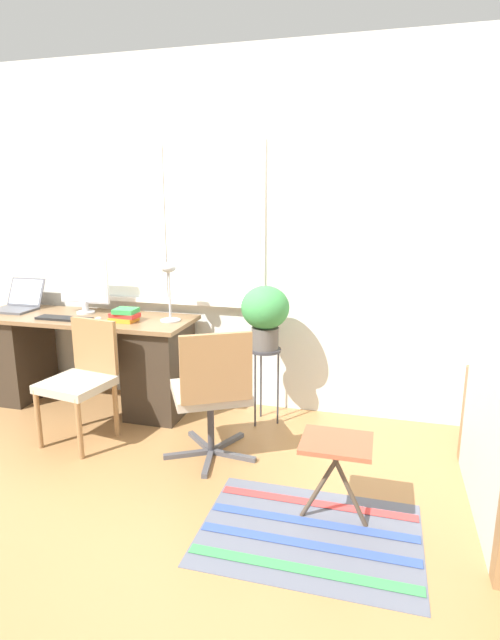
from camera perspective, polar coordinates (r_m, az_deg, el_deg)
ground_plane at (r=3.75m, az=-9.97°, el=-12.31°), size 14.00×14.00×0.00m
wall_back_with_window at (r=4.01m, az=-6.84°, el=9.53°), size 9.00×0.12×2.70m
desk at (r=4.22m, az=-18.34°, el=-4.15°), size 1.78×0.59×0.74m
laptop at (r=4.57m, az=-24.98°, el=1.75°), size 0.32×0.35×0.24m
monitor at (r=4.19m, az=-18.47°, el=4.15°), size 0.43×0.14×0.47m
keyboard at (r=4.06m, az=-20.48°, el=0.17°), size 0.44×0.12×0.02m
mouse at (r=3.90m, az=-16.96°, el=0.07°), size 0.04×0.07×0.04m
desk_lamp at (r=3.75m, az=-9.24°, el=4.38°), size 0.15×0.15×0.44m
book_stack at (r=3.85m, az=-14.13°, el=0.54°), size 0.22×0.16×0.10m
desk_chair_wooden at (r=3.61m, az=-18.70°, el=-6.19°), size 0.47×0.48×0.82m
office_chair_swivel at (r=3.15m, az=-4.37°, el=-8.14°), size 0.62×0.63×0.88m
plant_stand at (r=3.65m, az=1.71°, el=-4.41°), size 0.24×0.24×0.58m
potted_plant at (r=3.56m, az=1.75°, el=0.93°), size 0.35×0.35×0.46m
floor_rug_striped at (r=2.72m, az=6.83°, el=-23.06°), size 1.09×0.78×0.01m
folding_stool at (r=2.62m, az=9.83°, el=-14.46°), size 0.35×0.30×0.46m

